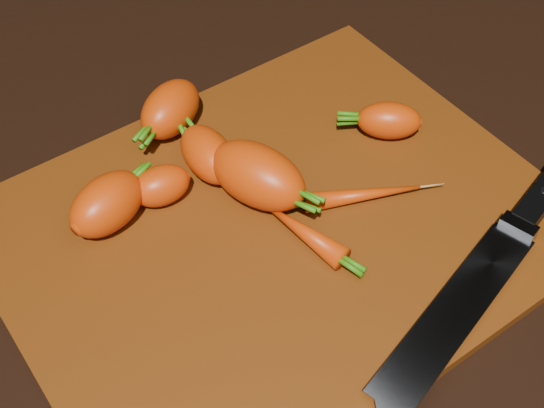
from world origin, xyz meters
TOP-DOWN VIEW (x-y plane):
  - ground at (0.00, 0.00)m, footprint 2.00×2.00m
  - cutting_board at (0.00, 0.00)m, footprint 0.50×0.40m
  - carrot_0 at (-0.13, 0.09)m, footprint 0.09×0.07m
  - carrot_1 at (-0.07, 0.09)m, footprint 0.06×0.05m
  - carrot_2 at (0.00, 0.04)m, footprint 0.09×0.11m
  - carrot_3 at (-0.02, 0.09)m, footprint 0.05×0.08m
  - carrot_4 at (-0.01, 0.17)m, footprint 0.09×0.08m
  - carrot_5 at (0.16, 0.03)m, footprint 0.07×0.07m
  - carrot_6 at (0.08, -0.02)m, footprint 0.11×0.07m
  - carrot_7 at (0.01, -0.03)m, footprint 0.04×0.09m
  - knife at (0.08, -0.16)m, footprint 0.35×0.13m

SIDE VIEW (x-z plane):
  - ground at x=0.00m, z-range -0.01..0.00m
  - cutting_board at x=0.00m, z-range 0.00..0.01m
  - knife at x=0.08m, z-range 0.01..0.03m
  - carrot_6 at x=0.08m, z-range 0.01..0.03m
  - carrot_7 at x=0.01m, z-range 0.01..0.04m
  - carrot_5 at x=0.16m, z-range 0.01..0.05m
  - carrot_1 at x=-0.07m, z-range 0.01..0.05m
  - carrot_3 at x=-0.02m, z-range 0.01..0.06m
  - carrot_4 at x=-0.01m, z-range 0.01..0.06m
  - carrot_0 at x=-0.13m, z-range 0.01..0.06m
  - carrot_2 at x=0.00m, z-range 0.01..0.07m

